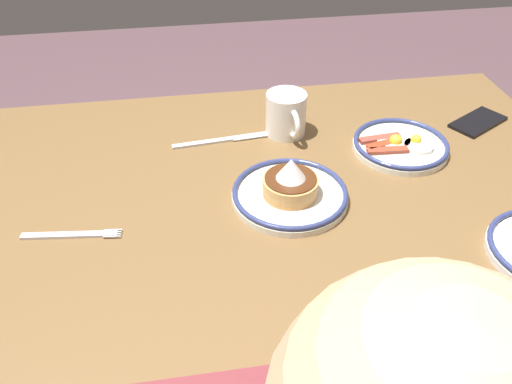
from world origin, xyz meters
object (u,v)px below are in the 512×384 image
object	(u,v)px
cell_phone	(478,122)
plate_far_companion	(290,191)
coffee_mug	(286,114)
fork_near	(72,235)
plate_near_main	(400,145)
butter_knife	(222,140)

from	to	relation	value
cell_phone	plate_far_companion	bearing A→B (deg)	-6.70
coffee_mug	fork_near	size ratio (longest dim) A/B	0.70
plate_far_companion	coffee_mug	distance (m)	0.25
plate_near_main	plate_far_companion	world-z (taller)	plate_far_companion
plate_near_main	coffee_mug	bearing A→B (deg)	-24.80
plate_far_companion	coffee_mug	xyz separation A→B (m)	(-0.04, -0.25, 0.03)
plate_far_companion	butter_knife	xyz separation A→B (m)	(0.11, -0.24, -0.02)
cell_phone	plate_near_main	bearing A→B (deg)	-10.35
butter_knife	fork_near	bearing A→B (deg)	42.36
plate_near_main	fork_near	world-z (taller)	plate_near_main
coffee_mug	cell_phone	bearing A→B (deg)	176.46
plate_far_companion	cell_phone	world-z (taller)	plate_far_companion
cell_phone	fork_near	world-z (taller)	cell_phone
plate_far_companion	cell_phone	xyz separation A→B (m)	(-0.51, -0.22, -0.02)
fork_near	butter_knife	distance (m)	0.41
fork_near	butter_knife	xyz separation A→B (m)	(-0.31, -0.28, -0.00)
coffee_mug	butter_knife	distance (m)	0.16
cell_phone	butter_knife	bearing A→B (deg)	-31.39
plate_near_main	plate_far_companion	distance (m)	0.31
butter_knife	plate_near_main	bearing A→B (deg)	165.78
plate_near_main	fork_near	size ratio (longest dim) A/B	1.16
plate_near_main	plate_far_companion	bearing A→B (deg)	25.93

